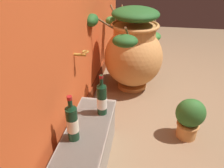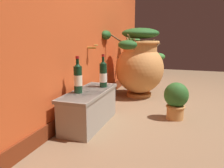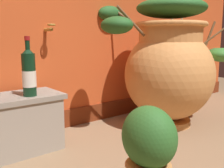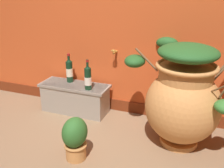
# 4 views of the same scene
# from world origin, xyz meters

# --- Properties ---
(terracotta_urn) EXTENTS (1.15, 0.83, 0.98)m
(terracotta_urn) POSITION_xyz_m (0.65, 0.66, 0.49)
(terracotta_urn) COLOR #D68E4C
(terracotta_urn) RESTS_ON ground_plane
(wine_bottle_middle) EXTENTS (0.08, 0.08, 0.34)m
(wine_bottle_middle) POSITION_xyz_m (-0.40, 0.82, 0.48)
(wine_bottle_middle) COLOR black
(wine_bottle_middle) RESTS_ON stone_ledge
(potted_shrub) EXTENTS (0.21, 0.26, 0.40)m
(potted_shrub) POSITION_xyz_m (-0.17, 0.09, 0.21)
(potted_shrub) COLOR #D68E4C
(potted_shrub) RESTS_ON ground_plane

